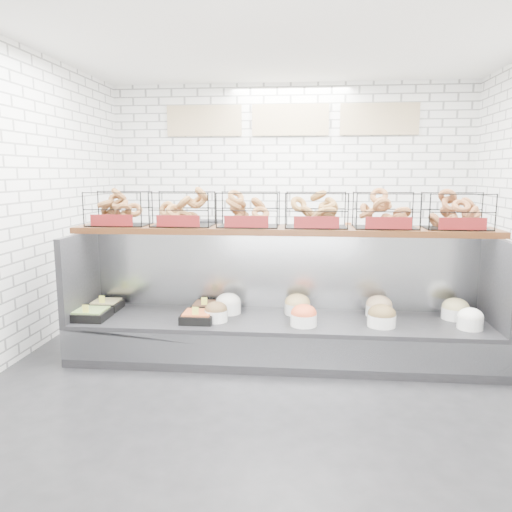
# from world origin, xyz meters

# --- Properties ---
(ground) EXTENTS (5.50, 5.50, 0.00)m
(ground) POSITION_xyz_m (0.00, 0.00, 0.00)
(ground) COLOR black
(ground) RESTS_ON ground
(room_shell) EXTENTS (5.02, 5.51, 3.01)m
(room_shell) POSITION_xyz_m (0.00, 0.60, 2.06)
(room_shell) COLOR white
(room_shell) RESTS_ON ground
(display_case) EXTENTS (4.00, 0.90, 1.20)m
(display_case) POSITION_xyz_m (0.01, 0.35, 0.33)
(display_case) COLOR black
(display_case) RESTS_ON ground
(bagel_shelf) EXTENTS (4.10, 0.50, 0.40)m
(bagel_shelf) POSITION_xyz_m (-0.00, 0.52, 1.40)
(bagel_shelf) COLOR #3A1C0C
(bagel_shelf) RESTS_ON display_case
(prep_counter) EXTENTS (4.00, 0.60, 1.20)m
(prep_counter) POSITION_xyz_m (0.00, 2.43, 0.47)
(prep_counter) COLOR #93969B
(prep_counter) RESTS_ON ground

